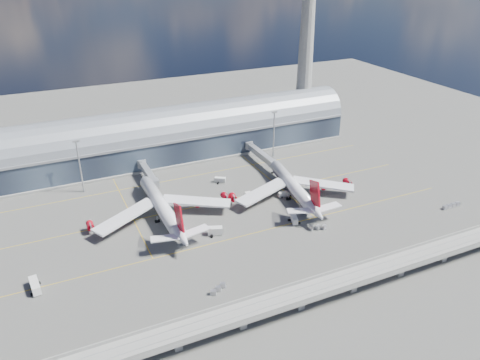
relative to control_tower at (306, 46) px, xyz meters
name	(u,v)px	position (x,y,z in m)	size (l,w,h in m)	color
ground	(230,224)	(-85.00, -83.00, -51.64)	(500.00, 500.00, 0.00)	#474744
taxi_lines	(210,201)	(-85.00, -60.89, -51.63)	(200.00, 80.12, 0.01)	gold
terminal	(171,137)	(-85.00, -5.01, -40.30)	(200.00, 30.00, 28.00)	#1E2432
control_tower	(306,46)	(0.00, 0.00, 0.00)	(19.00, 19.00, 103.00)	gray
guideway	(301,295)	(-85.00, -138.00, -46.34)	(220.00, 8.50, 7.20)	gray
floodlight_mast_left	(80,165)	(-135.00, -28.00, -38.00)	(3.00, 0.70, 25.70)	gray
floodlight_mast_right	(274,133)	(-35.00, -28.00, -38.00)	(3.00, 0.70, 25.70)	gray
airliner_left	(162,207)	(-108.54, -67.27, -46.05)	(60.92, 63.94, 19.55)	white
airliner_right	(293,187)	(-49.17, -73.01, -46.57)	(58.69, 61.40, 19.52)	white
jet_bridge_left	(147,172)	(-105.04, -29.88, -46.46)	(4.40, 28.00, 7.25)	gray
jet_bridge_right	(259,153)	(-45.41, -31.82, -46.46)	(4.40, 32.00, 7.25)	gray
service_truck_0	(35,286)	(-159.82, -93.86, -49.93)	(3.50, 8.21, 3.30)	silver
service_truck_1	(215,231)	(-93.24, -87.51, -49.95)	(6.31, 4.45, 3.33)	silver
service_truck_2	(285,194)	(-52.02, -71.06, -50.34)	(6.92, 2.25, 2.49)	silver
service_truck_3	(294,219)	(-60.20, -92.65, -50.23)	(3.89, 6.09, 2.75)	silver
service_truck_4	(249,197)	(-68.70, -67.66, -50.00)	(3.30, 5.85, 3.25)	silver
service_truck_5	(220,180)	(-73.50, -45.18, -50.34)	(5.46, 4.55, 2.53)	silver
cargo_train_0	(218,289)	(-105.23, -119.59, -50.83)	(6.87, 4.40, 1.55)	gray
cargo_train_1	(318,227)	(-54.13, -101.21, -50.78)	(7.43, 4.18, 1.65)	gray
cargo_train_2	(451,206)	(8.72, -110.60, -50.79)	(9.73, 1.57, 1.62)	gray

